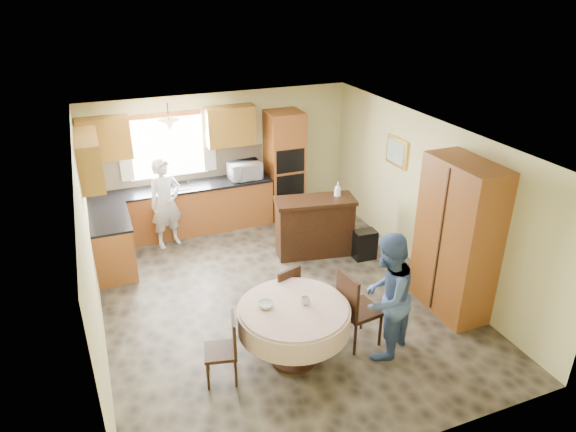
# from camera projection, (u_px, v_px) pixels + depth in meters

# --- Properties ---
(floor) EXTENTS (5.00, 6.00, 0.01)m
(floor) POSITION_uv_depth(u_px,v_px,m) (278.00, 297.00, 7.75)
(floor) COLOR brown
(floor) RESTS_ON ground
(ceiling) EXTENTS (5.00, 6.00, 0.01)m
(ceiling) POSITION_uv_depth(u_px,v_px,m) (277.00, 137.00, 6.68)
(ceiling) COLOR white
(ceiling) RESTS_ON wall_back
(wall_back) EXTENTS (5.00, 0.02, 2.50)m
(wall_back) POSITION_uv_depth(u_px,v_px,m) (222.00, 159.00, 9.74)
(wall_back) COLOR beige
(wall_back) RESTS_ON floor
(wall_front) EXTENTS (5.00, 0.02, 2.50)m
(wall_front) POSITION_uv_depth(u_px,v_px,m) (393.00, 356.00, 4.69)
(wall_front) COLOR beige
(wall_front) RESTS_ON floor
(wall_left) EXTENTS (0.02, 6.00, 2.50)m
(wall_left) POSITION_uv_depth(u_px,v_px,m) (90.00, 255.00, 6.38)
(wall_left) COLOR beige
(wall_left) RESTS_ON floor
(wall_right) EXTENTS (0.02, 6.00, 2.50)m
(wall_right) POSITION_uv_depth(u_px,v_px,m) (427.00, 197.00, 8.05)
(wall_right) COLOR beige
(wall_right) RESTS_ON floor
(window) EXTENTS (1.40, 0.03, 1.10)m
(window) POSITION_uv_depth(u_px,v_px,m) (167.00, 147.00, 9.24)
(window) COLOR white
(window) RESTS_ON wall_back
(curtain_left) EXTENTS (0.22, 0.02, 1.15)m
(curtain_left) POSITION_uv_depth(u_px,v_px,m) (124.00, 150.00, 8.92)
(curtain_left) COLOR white
(curtain_left) RESTS_ON wall_back
(curtain_right) EXTENTS (0.22, 0.02, 1.15)m
(curtain_right) POSITION_uv_depth(u_px,v_px,m) (209.00, 141.00, 9.42)
(curtain_right) COLOR white
(curtain_right) RESTS_ON wall_back
(base_cab_back) EXTENTS (3.30, 0.60, 0.88)m
(base_cab_back) POSITION_uv_depth(u_px,v_px,m) (184.00, 210.00, 9.54)
(base_cab_back) COLOR #AD5E2E
(base_cab_back) RESTS_ON floor
(counter_back) EXTENTS (3.30, 0.64, 0.04)m
(counter_back) POSITION_uv_depth(u_px,v_px,m) (182.00, 187.00, 9.35)
(counter_back) COLOR black
(counter_back) RESTS_ON base_cab_back
(base_cab_left) EXTENTS (0.60, 1.20, 0.88)m
(base_cab_left) POSITION_uv_depth(u_px,v_px,m) (113.00, 244.00, 8.34)
(base_cab_left) COLOR #AD5E2E
(base_cab_left) RESTS_ON floor
(counter_left) EXTENTS (0.64, 1.20, 0.04)m
(counter_left) POSITION_uv_depth(u_px,v_px,m) (109.00, 219.00, 8.14)
(counter_left) COLOR black
(counter_left) RESTS_ON base_cab_left
(backsplash) EXTENTS (3.30, 0.02, 0.55)m
(backsplash) POSITION_uv_depth(u_px,v_px,m) (178.00, 168.00, 9.47)
(backsplash) COLOR beige
(backsplash) RESTS_ON wall_back
(wall_cab_left) EXTENTS (0.85, 0.33, 0.72)m
(wall_cab_left) POSITION_uv_depth(u_px,v_px,m) (104.00, 139.00, 8.63)
(wall_cab_left) COLOR #A47029
(wall_cab_left) RESTS_ON wall_back
(wall_cab_right) EXTENTS (0.90, 0.33, 0.72)m
(wall_cab_right) POSITION_uv_depth(u_px,v_px,m) (230.00, 126.00, 9.37)
(wall_cab_right) COLOR #A47029
(wall_cab_right) RESTS_ON wall_back
(wall_cab_side) EXTENTS (0.33, 1.20, 0.72)m
(wall_cab_side) POSITION_uv_depth(u_px,v_px,m) (89.00, 159.00, 7.67)
(wall_cab_side) COLOR #A47029
(wall_cab_side) RESTS_ON wall_left
(oven_tower) EXTENTS (0.66, 0.62, 2.12)m
(oven_tower) POSITION_uv_depth(u_px,v_px,m) (284.00, 166.00, 9.94)
(oven_tower) COLOR #AD5E2E
(oven_tower) RESTS_ON floor
(oven_upper) EXTENTS (0.56, 0.01, 0.45)m
(oven_upper) POSITION_uv_depth(u_px,v_px,m) (291.00, 161.00, 9.59)
(oven_upper) COLOR black
(oven_upper) RESTS_ON oven_tower
(oven_lower) EXTENTS (0.56, 0.01, 0.45)m
(oven_lower) POSITION_uv_depth(u_px,v_px,m) (290.00, 186.00, 9.81)
(oven_lower) COLOR black
(oven_lower) RESTS_ON oven_tower
(pendant) EXTENTS (0.36, 0.36, 0.18)m
(pendant) POSITION_uv_depth(u_px,v_px,m) (169.00, 125.00, 8.61)
(pendant) COLOR beige
(pendant) RESTS_ON ceiling
(sideboard) EXTENTS (1.42, 0.79, 0.96)m
(sideboard) POSITION_uv_depth(u_px,v_px,m) (314.00, 228.00, 8.78)
(sideboard) COLOR #371D0F
(sideboard) RESTS_ON floor
(space_heater) EXTENTS (0.38, 0.28, 0.51)m
(space_heater) POSITION_uv_depth(u_px,v_px,m) (365.00, 245.00, 8.72)
(space_heater) COLOR black
(space_heater) RESTS_ON floor
(cupboard) EXTENTS (0.59, 1.17, 2.24)m
(cupboard) POSITION_uv_depth(u_px,v_px,m) (457.00, 238.00, 7.06)
(cupboard) COLOR #AD5E2E
(cupboard) RESTS_ON floor
(dining_table) EXTENTS (1.38, 1.38, 0.79)m
(dining_table) POSITION_uv_depth(u_px,v_px,m) (294.00, 318.00, 6.25)
(dining_table) COLOR #371D0F
(dining_table) RESTS_ON floor
(chair_left) EXTENTS (0.45, 0.45, 0.87)m
(chair_left) POSITION_uv_depth(u_px,v_px,m) (226.00, 346.00, 6.00)
(chair_left) COLOR #371D0F
(chair_left) RESTS_ON floor
(chair_back) EXTENTS (0.50, 0.50, 0.91)m
(chair_back) POSITION_uv_depth(u_px,v_px,m) (284.00, 292.00, 6.97)
(chair_back) COLOR #371D0F
(chair_back) RESTS_ON floor
(chair_right) EXTENTS (0.52, 0.52, 1.07)m
(chair_right) POSITION_uv_depth(u_px,v_px,m) (355.00, 306.00, 6.53)
(chair_right) COLOR #371D0F
(chair_right) RESTS_ON floor
(framed_picture) EXTENTS (0.06, 0.58, 0.48)m
(framed_picture) POSITION_uv_depth(u_px,v_px,m) (397.00, 152.00, 8.58)
(framed_picture) COLOR gold
(framed_picture) RESTS_ON wall_right
(microwave) EXTENTS (0.61, 0.43, 0.33)m
(microwave) POSITION_uv_depth(u_px,v_px,m) (245.00, 170.00, 9.62)
(microwave) COLOR silver
(microwave) RESTS_ON counter_back
(person_sink) EXTENTS (0.68, 0.55, 1.62)m
(person_sink) POSITION_uv_depth(u_px,v_px,m) (166.00, 203.00, 8.92)
(person_sink) COLOR silver
(person_sink) RESTS_ON floor
(person_dining) EXTENTS (1.03, 0.98, 1.68)m
(person_dining) POSITION_uv_depth(u_px,v_px,m) (386.00, 297.00, 6.28)
(person_dining) COLOR #3C5484
(person_dining) RESTS_ON floor
(bowl_sideboard) EXTENTS (0.21, 0.21, 0.05)m
(bowl_sideboard) POSITION_uv_depth(u_px,v_px,m) (292.00, 205.00, 8.43)
(bowl_sideboard) COLOR #B2B2B2
(bowl_sideboard) RESTS_ON sideboard
(bottle_sideboard) EXTENTS (0.15, 0.15, 0.31)m
(bottle_sideboard) POSITION_uv_depth(u_px,v_px,m) (338.00, 191.00, 8.65)
(bottle_sideboard) COLOR silver
(bottle_sideboard) RESTS_ON sideboard
(cup_table) EXTENTS (0.14, 0.14, 0.09)m
(cup_table) POSITION_uv_depth(u_px,v_px,m) (305.00, 301.00, 6.21)
(cup_table) COLOR #B2B2B2
(cup_table) RESTS_ON dining_table
(bowl_table) EXTENTS (0.23, 0.23, 0.06)m
(bowl_table) POSITION_uv_depth(u_px,v_px,m) (266.00, 305.00, 6.16)
(bowl_table) COLOR #B2B2B2
(bowl_table) RESTS_ON dining_table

